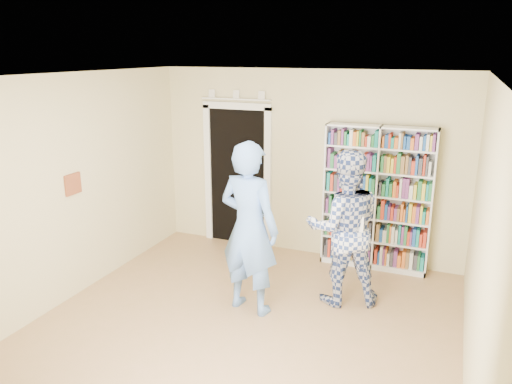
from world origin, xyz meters
TOP-DOWN VIEW (x-y plane):
  - floor at (0.00, 0.00)m, footprint 5.00×5.00m
  - ceiling at (0.00, 0.00)m, footprint 5.00×5.00m
  - wall_back at (0.00, 2.50)m, footprint 4.50×0.00m
  - wall_left at (-2.25, 0.00)m, footprint 0.00×5.00m
  - wall_right at (2.25, 0.00)m, footprint 0.00×5.00m
  - bookshelf at (1.04, 2.34)m, footprint 1.45×0.27m
  - doorway at (-1.10, 2.48)m, footprint 1.10×0.08m
  - wall_art at (-2.23, 0.20)m, footprint 0.03×0.25m
  - man_blue at (-0.10, 0.58)m, footprint 0.80×0.60m
  - man_plaid at (0.85, 1.18)m, footprint 1.11×1.00m
  - paper_sheet at (1.00, 1.01)m, footprint 0.21×0.04m

SIDE VIEW (x-z plane):
  - floor at x=0.00m, z-range 0.00..0.00m
  - man_plaid at x=0.85m, z-range 0.00..1.86m
  - man_blue at x=-0.10m, z-range 0.00..2.01m
  - paper_sheet at x=1.00m, z-range 0.86..1.15m
  - bookshelf at x=1.04m, z-range 0.01..2.00m
  - doorway at x=-1.10m, z-range -0.04..2.39m
  - wall_back at x=0.00m, z-range -0.90..3.60m
  - wall_left at x=-2.25m, z-range -1.15..3.85m
  - wall_right at x=2.25m, z-range -1.15..3.85m
  - wall_art at x=-2.23m, z-range 1.27..1.52m
  - ceiling at x=0.00m, z-range 2.70..2.70m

